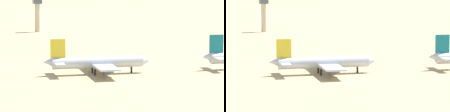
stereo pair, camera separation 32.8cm
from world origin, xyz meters
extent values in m
plane|color=tan|center=(0.00, 0.00, 0.00)|extent=(4000.00, 4000.00, 0.00)
cylinder|color=silver|center=(-2.24, 22.47, 4.41)|extent=(33.82, 7.12, 4.20)
cone|color=silver|center=(15.95, 20.87, 4.41)|extent=(3.49, 4.25, 3.99)
cone|color=silver|center=(-20.43, 24.07, 5.04)|extent=(4.49, 3.92, 3.57)
cube|color=yellow|center=(-16.87, 23.75, 9.92)|extent=(5.48, 1.00, 6.82)
cube|color=silver|center=(-16.51, 27.94, 4.83)|extent=(3.97, 7.40, 0.38)
cube|color=silver|center=(-17.24, 19.57, 4.83)|extent=(3.97, 7.40, 0.38)
cube|color=silver|center=(-1.19, 22.37, 3.78)|extent=(10.05, 34.08, 0.59)
cylinder|color=slate|center=(0.54, 30.12, 2.31)|extent=(3.97, 2.63, 2.31)
cylinder|color=slate|center=(-0.84, 14.44, 2.31)|extent=(3.97, 2.63, 2.31)
cylinder|color=black|center=(10.48, 21.35, 1.15)|extent=(0.73, 0.73, 2.31)
cylinder|color=black|center=(-3.58, 25.11, 1.15)|extent=(0.73, 0.73, 2.31)
cylinder|color=black|center=(-4.03, 20.10, 1.15)|extent=(0.73, 0.73, 2.31)
cone|color=silver|center=(40.25, 18.84, 5.13)|extent=(4.65, 4.08, 3.63)
cube|color=#14727A|center=(43.86, 18.44, 10.10)|extent=(5.58, 1.14, 6.95)
cube|color=silver|center=(44.33, 22.69, 4.92)|extent=(4.20, 7.60, 0.38)
cube|color=silver|center=(43.39, 14.19, 4.92)|extent=(4.20, 7.60, 0.38)
cylinder|color=#C6B793|center=(10.78, 194.97, 8.86)|extent=(3.20, 3.20, 17.72)
cube|color=#4C5660|center=(10.78, 194.97, 20.22)|extent=(5.20, 5.20, 5.00)
camera|label=1|loc=(-69.83, -200.11, 37.16)|focal=102.94mm
camera|label=2|loc=(-69.52, -200.21, 37.16)|focal=102.94mm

